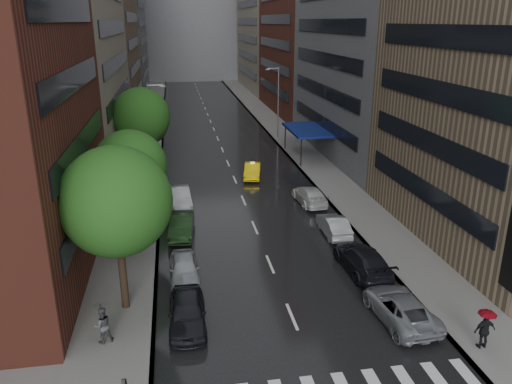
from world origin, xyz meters
TOP-DOWN VIEW (x-y plane):
  - ground at (0.00, 0.00)m, footprint 220.00×220.00m
  - road at (0.00, 50.00)m, footprint 14.00×140.00m
  - sidewalk_left at (-9.00, 50.00)m, footprint 4.00×140.00m
  - sidewalk_right at (9.00, 50.00)m, footprint 4.00×140.00m
  - buildings_left at (-15.00, 58.79)m, footprint 8.00×108.00m
  - buildings_right at (15.00, 56.70)m, footprint 8.05×109.10m
  - building_far at (0.00, 118.00)m, footprint 40.00×14.00m
  - tree_near at (-8.60, 6.18)m, footprint 5.62×5.62m
  - tree_mid at (-8.60, 15.12)m, footprint 4.95×4.95m
  - tree_far at (-8.60, 30.29)m, footprint 5.50×5.50m
  - taxi at (1.81, 28.44)m, footprint 2.35×4.52m
  - parked_cars_left at (-5.40, 12.33)m, footprint 2.04×22.18m
  - parked_cars_right at (5.40, 10.35)m, footprint 2.70×22.79m
  - ped_black_umbrella at (-9.38, 3.17)m, footprint 1.07×0.98m
  - ped_red_umbrella at (8.14, -0.16)m, footprint 1.09×0.82m
  - street_lamp_left at (-7.72, 30.00)m, footprint 1.74×0.22m
  - street_lamp_right at (7.72, 45.00)m, footprint 1.74×0.22m
  - awning at (8.98, 35.00)m, footprint 4.00×8.00m

SIDE VIEW (x-z plane):
  - ground at x=0.00m, z-range 0.00..0.00m
  - road at x=0.00m, z-range 0.00..0.01m
  - sidewalk_left at x=-9.00m, z-range 0.00..0.15m
  - sidewalk_right at x=9.00m, z-range 0.00..0.15m
  - taxi at x=1.81m, z-range 0.00..1.42m
  - parked_cars_right at x=5.40m, z-range -0.05..1.55m
  - parked_cars_left at x=-5.40m, z-range -0.02..1.55m
  - ped_red_umbrella at x=8.14m, z-range 0.32..2.33m
  - ped_black_umbrella at x=-9.38m, z-range 0.33..2.42m
  - awning at x=8.98m, z-range 1.57..4.70m
  - street_lamp_left at x=-7.72m, z-range 0.39..9.39m
  - street_lamp_right at x=7.72m, z-range 0.39..9.39m
  - tree_mid at x=-8.60m, z-range 1.45..9.34m
  - tree_far at x=-8.60m, z-range 1.62..10.39m
  - tree_near at x=-8.60m, z-range 1.65..10.60m
  - buildings_right at x=15.00m, z-range -2.97..33.03m
  - buildings_left at x=-15.00m, z-range -3.01..34.99m
  - building_far at x=0.00m, z-range 0.00..32.00m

